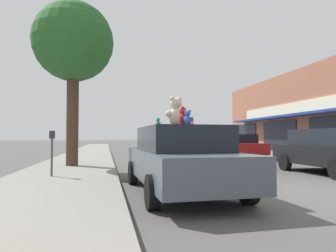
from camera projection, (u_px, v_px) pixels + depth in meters
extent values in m
plane|color=#514F4C|center=(313.00, 193.00, 6.70)|extent=(260.00, 260.00, 0.00)
cube|color=gray|center=(38.00, 201.00, 5.53)|extent=(3.11, 90.00, 0.17)
cube|color=black|center=(335.00, 135.00, 15.78)|extent=(0.06, 3.99, 2.00)
cube|color=black|center=(279.00, 135.00, 20.92)|extent=(0.06, 3.99, 2.00)
cube|color=black|center=(245.00, 136.00, 26.05)|extent=(0.06, 3.99, 2.00)
cube|color=#4C5660|center=(180.00, 165.00, 6.82)|extent=(1.99, 4.77, 0.64)
cube|color=black|center=(180.00, 139.00, 6.84)|extent=(1.70, 2.64, 0.55)
cylinder|color=black|center=(133.00, 173.00, 8.02)|extent=(0.22, 0.62, 0.62)
cylinder|color=black|center=(197.00, 171.00, 8.44)|extent=(0.22, 0.62, 0.62)
cylinder|color=black|center=(152.00, 192.00, 5.17)|extent=(0.22, 0.62, 0.62)
cylinder|color=black|center=(248.00, 188.00, 5.59)|extent=(0.22, 0.62, 0.62)
ellipsoid|color=beige|center=(176.00, 117.00, 6.76)|extent=(0.40, 0.37, 0.42)
sphere|color=beige|center=(176.00, 103.00, 6.77)|extent=(0.35, 0.35, 0.27)
sphere|color=beige|center=(179.00, 99.00, 6.83)|extent=(0.15, 0.15, 0.11)
sphere|color=beige|center=(172.00, 99.00, 6.73)|extent=(0.15, 0.15, 0.11)
sphere|color=white|center=(173.00, 105.00, 6.87)|extent=(0.13, 0.13, 0.10)
sphere|color=beige|center=(181.00, 114.00, 6.88)|extent=(0.20, 0.20, 0.16)
sphere|color=beige|center=(169.00, 114.00, 6.69)|extent=(0.20, 0.20, 0.16)
ellipsoid|color=red|center=(183.00, 119.00, 6.03)|extent=(0.21, 0.23, 0.24)
sphere|color=red|center=(183.00, 111.00, 6.03)|extent=(0.19, 0.19, 0.15)
sphere|color=red|center=(183.00, 108.00, 6.09)|extent=(0.08, 0.08, 0.06)
sphere|color=red|center=(183.00, 108.00, 5.98)|extent=(0.08, 0.08, 0.06)
sphere|color=#FF4741|center=(180.00, 111.00, 6.04)|extent=(0.07, 0.07, 0.06)
sphere|color=red|center=(183.00, 118.00, 6.12)|extent=(0.11, 0.11, 0.09)
sphere|color=red|center=(182.00, 117.00, 5.94)|extent=(0.11, 0.11, 0.09)
ellipsoid|color=pink|center=(192.00, 124.00, 7.40)|extent=(0.15, 0.15, 0.15)
sphere|color=pink|center=(192.00, 120.00, 7.41)|extent=(0.14, 0.14, 0.10)
sphere|color=pink|center=(193.00, 118.00, 7.44)|extent=(0.06, 0.06, 0.04)
sphere|color=pink|center=(191.00, 118.00, 7.38)|extent=(0.06, 0.06, 0.04)
sphere|color=#FFA3DA|center=(191.00, 120.00, 7.43)|extent=(0.05, 0.05, 0.04)
sphere|color=pink|center=(193.00, 123.00, 7.46)|extent=(0.08, 0.08, 0.06)
sphere|color=pink|center=(191.00, 123.00, 7.35)|extent=(0.08, 0.08, 0.06)
ellipsoid|color=teal|center=(158.00, 124.00, 6.95)|extent=(0.12, 0.13, 0.13)
sphere|color=teal|center=(158.00, 120.00, 6.96)|extent=(0.11, 0.11, 0.08)
sphere|color=teal|center=(159.00, 118.00, 6.93)|extent=(0.05, 0.05, 0.04)
sphere|color=teal|center=(157.00, 119.00, 6.98)|extent=(0.05, 0.05, 0.04)
sphere|color=#47CDC6|center=(159.00, 120.00, 6.98)|extent=(0.04, 0.04, 0.03)
sphere|color=teal|center=(160.00, 123.00, 6.92)|extent=(0.07, 0.07, 0.05)
sphere|color=teal|center=(157.00, 123.00, 7.00)|extent=(0.07, 0.07, 0.05)
ellipsoid|color=yellow|center=(177.00, 123.00, 7.35)|extent=(0.18, 0.19, 0.20)
sphere|color=yellow|center=(177.00, 117.00, 7.36)|extent=(0.17, 0.17, 0.13)
sphere|color=yellow|center=(177.00, 116.00, 7.40)|extent=(0.07, 0.07, 0.05)
sphere|color=yellow|center=(177.00, 115.00, 7.31)|extent=(0.07, 0.07, 0.05)
sphere|color=#FFFF4D|center=(175.00, 118.00, 7.37)|extent=(0.06, 0.06, 0.05)
sphere|color=yellow|center=(177.00, 122.00, 7.43)|extent=(0.10, 0.10, 0.07)
sphere|color=yellow|center=(176.00, 122.00, 7.28)|extent=(0.10, 0.10, 0.07)
ellipsoid|color=blue|center=(188.00, 120.00, 5.87)|extent=(0.18, 0.17, 0.18)
sphere|color=blue|center=(188.00, 113.00, 5.88)|extent=(0.16, 0.16, 0.12)
sphere|color=blue|center=(190.00, 111.00, 5.87)|extent=(0.07, 0.07, 0.05)
sphere|color=blue|center=(186.00, 111.00, 5.89)|extent=(0.07, 0.07, 0.05)
sphere|color=#548DFF|center=(188.00, 114.00, 5.92)|extent=(0.06, 0.06, 0.04)
sphere|color=blue|center=(191.00, 119.00, 5.86)|extent=(0.09, 0.09, 0.07)
sphere|color=blue|center=(184.00, 119.00, 5.91)|extent=(0.09, 0.09, 0.07)
cube|color=black|center=(331.00, 155.00, 10.26)|extent=(1.89, 4.25, 0.67)
cube|color=black|center=(331.00, 137.00, 10.28)|extent=(1.67, 2.52, 0.57)
cylinder|color=black|center=(285.00, 162.00, 11.35)|extent=(0.20, 0.62, 0.62)
cylinder|color=black|center=(327.00, 162.00, 11.73)|extent=(0.20, 0.62, 0.62)
cube|color=maroon|center=(236.00, 148.00, 17.83)|extent=(1.98, 4.37, 0.62)
cube|color=black|center=(236.00, 139.00, 17.85)|extent=(1.74, 2.27, 0.51)
cylinder|color=black|center=(212.00, 152.00, 18.95)|extent=(0.20, 0.62, 0.62)
cylinder|color=black|center=(241.00, 152.00, 19.34)|extent=(0.20, 0.62, 0.62)
cylinder|color=black|center=(230.00, 155.00, 16.30)|extent=(0.20, 0.62, 0.62)
cylinder|color=black|center=(262.00, 154.00, 16.69)|extent=(0.20, 0.62, 0.62)
cylinder|color=#473323|center=(72.00, 120.00, 11.59)|extent=(0.46, 0.46, 3.52)
sphere|color=#286028|center=(73.00, 42.00, 11.71)|extent=(3.11, 3.11, 3.11)
cylinder|color=#4C4C51|center=(52.00, 157.00, 8.34)|extent=(0.06, 0.06, 1.05)
cube|color=#2D2D33|center=(52.00, 135.00, 8.37)|extent=(0.14, 0.10, 0.22)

